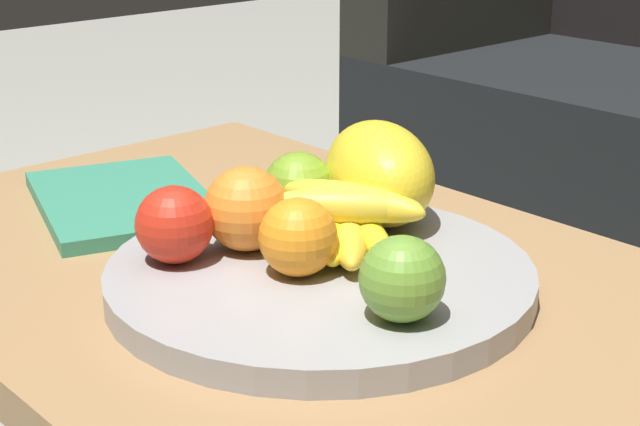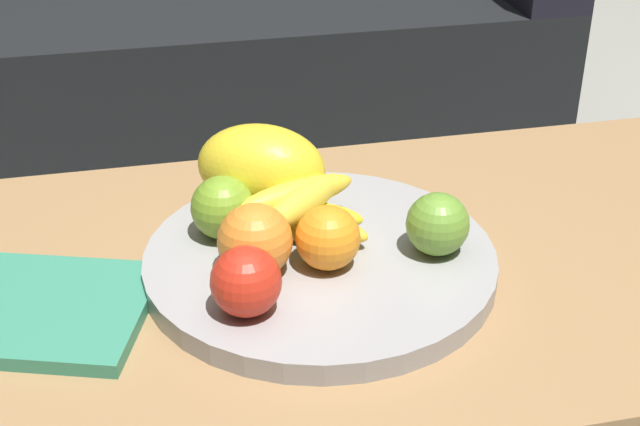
# 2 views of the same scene
# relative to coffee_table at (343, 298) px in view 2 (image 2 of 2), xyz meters

# --- Properties ---
(coffee_table) EXTENTS (1.12, 0.60, 0.43)m
(coffee_table) POSITION_rel_coffee_table_xyz_m (0.00, 0.00, 0.00)
(coffee_table) COLOR #9B754A
(coffee_table) RESTS_ON ground_plane
(couch) EXTENTS (1.70, 0.70, 0.90)m
(couch) POSITION_rel_coffee_table_xyz_m (-0.09, 1.27, -0.08)
(couch) COLOR black
(couch) RESTS_ON ground_plane
(fruit_bowl) EXTENTS (0.39, 0.39, 0.03)m
(fruit_bowl) POSITION_rel_coffee_table_xyz_m (-0.03, -0.01, 0.06)
(fruit_bowl) COLOR #9A999A
(fruit_bowl) RESTS_ON coffee_table
(melon_large_front) EXTENTS (0.18, 0.16, 0.10)m
(melon_large_front) POSITION_rel_coffee_table_xyz_m (-0.07, 0.11, 0.12)
(melon_large_front) COLOR yellow
(melon_large_front) RESTS_ON fruit_bowl
(orange_front) EXTENTS (0.08, 0.08, 0.08)m
(orange_front) POSITION_rel_coffee_table_xyz_m (-0.10, -0.03, 0.11)
(orange_front) COLOR orange
(orange_front) RESTS_ON fruit_bowl
(orange_left) EXTENTS (0.07, 0.07, 0.07)m
(orange_left) POSITION_rel_coffee_table_xyz_m (-0.03, -0.04, 0.11)
(orange_left) COLOR orange
(orange_left) RESTS_ON fruit_bowl
(apple_front) EXTENTS (0.07, 0.07, 0.07)m
(apple_front) POSITION_rel_coffee_table_xyz_m (-0.13, 0.05, 0.11)
(apple_front) COLOR olive
(apple_front) RESTS_ON fruit_bowl
(apple_left) EXTENTS (0.07, 0.07, 0.07)m
(apple_left) POSITION_rel_coffee_table_xyz_m (0.10, -0.03, 0.11)
(apple_left) COLOR olive
(apple_left) RESTS_ON fruit_bowl
(apple_right) EXTENTS (0.07, 0.07, 0.07)m
(apple_right) POSITION_rel_coffee_table_xyz_m (-0.12, -0.10, 0.11)
(apple_right) COLOR red
(apple_right) RESTS_ON fruit_bowl
(banana_bunch) EXTENTS (0.16, 0.14, 0.06)m
(banana_bunch) POSITION_rel_coffee_table_xyz_m (-0.04, 0.04, 0.10)
(banana_bunch) COLOR yellow
(banana_bunch) RESTS_ON fruit_bowl
(magazine) EXTENTS (0.29, 0.25, 0.02)m
(magazine) POSITION_rel_coffee_table_xyz_m (-0.34, -0.02, 0.06)
(magazine) COLOR #368869
(magazine) RESTS_ON coffee_table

